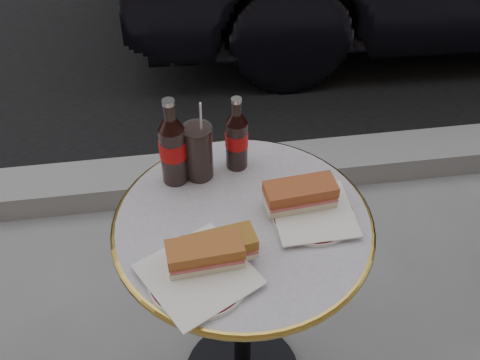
{
  "coord_description": "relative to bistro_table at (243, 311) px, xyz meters",
  "views": [
    {
      "loc": [
        -0.14,
        -0.95,
        1.78
      ],
      "look_at": [
        0.0,
        0.05,
        0.82
      ],
      "focal_mm": 45.0,
      "sensor_mm": 36.0,
      "label": 1
    }
  ],
  "objects": [
    {
      "name": "curb",
      "position": [
        0.0,
        0.9,
        -0.32
      ],
      "size": [
        40.0,
        0.2,
        0.12
      ],
      "primitive_type": "cube",
      "color": "gray",
      "rests_on": "ground"
    },
    {
      "name": "bistro_table",
      "position": [
        0.0,
        0.0,
        0.0
      ],
      "size": [
        0.62,
        0.62,
        0.73
      ],
      "primitive_type": null,
      "color": "#BAB2C4",
      "rests_on": "ground"
    },
    {
      "name": "plate_left",
      "position": [
        -0.12,
        -0.15,
        0.37
      ],
      "size": [
        0.28,
        0.28,
        0.01
      ],
      "primitive_type": "cylinder",
      "rotation": [
        0.0,
        0.0,
        0.32
      ],
      "color": "white",
      "rests_on": "bistro_table"
    },
    {
      "name": "plate_right",
      "position": [
        0.17,
        -0.01,
        0.37
      ],
      "size": [
        0.23,
        0.23,
        0.01
      ],
      "primitive_type": "cylinder",
      "rotation": [
        0.0,
        0.0,
        -0.16
      ],
      "color": "silver",
      "rests_on": "bistro_table"
    },
    {
      "name": "sandwich_left_a",
      "position": [
        -0.1,
        -0.12,
        0.41
      ],
      "size": [
        0.17,
        0.09,
        0.06
      ],
      "primitive_type": "cube",
      "rotation": [
        0.0,
        0.0,
        0.07
      ],
      "color": "#AD5F2B",
      "rests_on": "plate_left"
    },
    {
      "name": "sandwich_left_b",
      "position": [
        -0.07,
        -0.11,
        0.41
      ],
      "size": [
        0.17,
        0.1,
        0.06
      ],
      "primitive_type": "cube",
      "rotation": [
        0.0,
        0.0,
        0.17
      ],
      "color": "#A16928",
      "rests_on": "plate_left"
    },
    {
      "name": "sandwich_right",
      "position": [
        0.14,
        0.03,
        0.41
      ],
      "size": [
        0.17,
        0.09,
        0.06
      ],
      "primitive_type": "cube",
      "rotation": [
        0.0,
        0.0,
        0.09
      ],
      "color": "#A74F2A",
      "rests_on": "plate_right"
    },
    {
      "name": "cola_bottle_left",
      "position": [
        -0.15,
        0.17,
        0.49
      ],
      "size": [
        0.07,
        0.07,
        0.24
      ],
      "primitive_type": null,
      "rotation": [
        0.0,
        0.0,
        -0.03
      ],
      "color": "black",
      "rests_on": "bistro_table"
    },
    {
      "name": "cola_bottle_right",
      "position": [
        0.01,
        0.2,
        0.47
      ],
      "size": [
        0.08,
        0.08,
        0.21
      ],
      "primitive_type": null,
      "rotation": [
        0.0,
        0.0,
        0.37
      ],
      "color": "black",
      "rests_on": "bistro_table"
    },
    {
      "name": "cola_glass",
      "position": [
        -0.09,
        0.18,
        0.44
      ],
      "size": [
        0.09,
        0.09,
        0.15
      ],
      "primitive_type": "cylinder",
      "rotation": [
        0.0,
        0.0,
        -0.22
      ],
      "color": "black",
      "rests_on": "bistro_table"
    }
  ]
}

